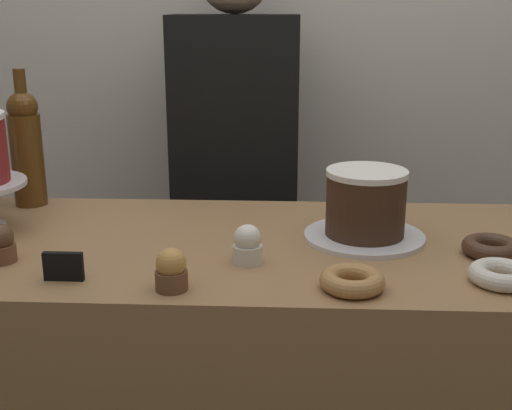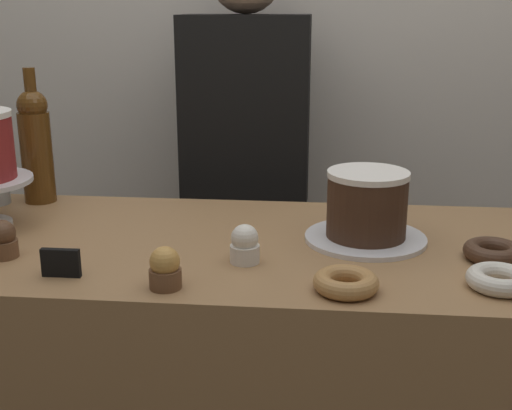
# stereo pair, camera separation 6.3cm
# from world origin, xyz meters

# --- Properties ---
(back_wall) EXTENTS (6.00, 0.05, 2.60)m
(back_wall) POSITION_xyz_m (0.00, 0.88, 1.30)
(back_wall) COLOR silver
(back_wall) RESTS_ON ground_plane
(silver_serving_platter) EXTENTS (0.25, 0.25, 0.01)m
(silver_serving_platter) POSITION_xyz_m (0.22, 0.03, 0.96)
(silver_serving_platter) COLOR white
(silver_serving_platter) RESTS_ON display_counter
(chocolate_round_cake) EXTENTS (0.17, 0.17, 0.14)m
(chocolate_round_cake) POSITION_xyz_m (0.22, 0.03, 1.04)
(chocolate_round_cake) COLOR #3D2619
(chocolate_round_cake) RESTS_ON silver_serving_platter
(wine_bottle_amber) EXTENTS (0.08, 0.08, 0.33)m
(wine_bottle_amber) POSITION_xyz_m (-0.56, 0.25, 1.10)
(wine_bottle_amber) COLOR #5B3814
(wine_bottle_amber) RESTS_ON display_counter
(cupcake_vanilla) EXTENTS (0.06, 0.06, 0.07)m
(cupcake_vanilla) POSITION_xyz_m (-0.01, -0.11, 0.99)
(cupcake_vanilla) COLOR white
(cupcake_vanilla) RESTS_ON display_counter
(cupcake_chocolate) EXTENTS (0.06, 0.06, 0.07)m
(cupcake_chocolate) POSITION_xyz_m (-0.47, -0.13, 0.99)
(cupcake_chocolate) COLOR brown
(cupcake_chocolate) RESTS_ON display_counter
(cupcake_caramel) EXTENTS (0.06, 0.06, 0.07)m
(cupcake_caramel) POSITION_xyz_m (-0.13, -0.24, 0.99)
(cupcake_caramel) COLOR brown
(cupcake_caramel) RESTS_ON display_counter
(donut_maple) EXTENTS (0.11, 0.11, 0.03)m
(donut_maple) POSITION_xyz_m (0.17, -0.23, 0.98)
(donut_maple) COLOR #B27F47
(donut_maple) RESTS_ON display_counter
(donut_sugar) EXTENTS (0.11, 0.11, 0.03)m
(donut_sugar) POSITION_xyz_m (0.44, -0.19, 0.98)
(donut_sugar) COLOR silver
(donut_sugar) RESTS_ON display_counter
(donut_chocolate) EXTENTS (0.11, 0.11, 0.03)m
(donut_chocolate) POSITION_xyz_m (0.46, -0.05, 0.98)
(donut_chocolate) COLOR #472D1E
(donut_chocolate) RESTS_ON display_counter
(price_sign_chalkboard) EXTENTS (0.07, 0.01, 0.05)m
(price_sign_chalkboard) POSITION_xyz_m (-0.33, -0.21, 0.99)
(price_sign_chalkboard) COLOR black
(price_sign_chalkboard) RESTS_ON display_counter
(barista_figure) EXTENTS (0.36, 0.22, 1.60)m
(barista_figure) POSITION_xyz_m (-0.09, 0.63, 0.84)
(barista_figure) COLOR black
(barista_figure) RESTS_ON ground_plane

